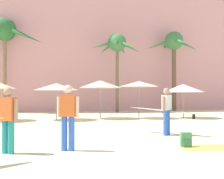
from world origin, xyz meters
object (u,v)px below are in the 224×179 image
object	(u,v)px
cafe_umbrella_3	(183,88)
beach_towel	(210,147)
person_far_left	(165,110)
person_far_right	(8,117)
cafe_umbrella_0	(139,84)
person_mid_left	(68,114)
palm_tree_left	(5,34)
cafe_umbrella_2	(56,87)
palm_tree_center	(117,46)
backpack	(186,140)
cafe_umbrella_1	(100,84)
palm_tree_far_left	(174,46)

from	to	relation	value
cafe_umbrella_3	beach_towel	size ratio (longest dim) A/B	1.64
person_far_left	person_far_right	xyz separation A→B (m)	(-5.39, -2.27, -0.02)
cafe_umbrella_0	person_mid_left	size ratio (longest dim) A/B	1.47
cafe_umbrella_0	palm_tree_left	bearing A→B (deg)	136.44
cafe_umbrella_2	cafe_umbrella_3	distance (m)	8.11
palm_tree_left	beach_towel	world-z (taller)	palm_tree_left
palm_tree_center	person_far_left	bearing A→B (deg)	-98.91
backpack	person_far_right	xyz separation A→B (m)	(-4.82, 0.31, 0.72)
cafe_umbrella_2	person_mid_left	bearing A→B (deg)	-92.55
cafe_umbrella_1	backpack	world-z (taller)	cafe_umbrella_1
backpack	cafe_umbrella_3	bearing A→B (deg)	164.74
palm_tree_far_left	palm_tree_left	world-z (taller)	palm_tree_left
cafe_umbrella_0	beach_towel	bearing A→B (deg)	-99.30
beach_towel	cafe_umbrella_2	bearing A→B (deg)	107.90
cafe_umbrella_1	cafe_umbrella_0	bearing A→B (deg)	-9.76
cafe_umbrella_1	beach_towel	distance (m)	11.34
palm_tree_left	person_far_right	bearing A→B (deg)	-84.75
cafe_umbrella_1	cafe_umbrella_3	bearing A→B (deg)	-10.08
person_mid_left	person_far_right	bearing A→B (deg)	113.77
cafe_umbrella_0	backpack	bearing A→B (deg)	-102.78
palm_tree_left	cafe_umbrella_3	bearing A→B (deg)	-37.37
palm_tree_left	person_far_right	distance (m)	19.53
backpack	person_far_right	world-z (taller)	person_far_right
person_far_left	backpack	bearing A→B (deg)	129.34
palm_tree_far_left	person_mid_left	xyz separation A→B (m)	(-12.04, -17.98, -5.18)
palm_tree_center	cafe_umbrella_3	world-z (taller)	palm_tree_center
palm_tree_far_left	cafe_umbrella_3	size ratio (longest dim) A/B	2.77
cafe_umbrella_1	backpack	bearing A→B (deg)	-89.60
person_mid_left	person_far_left	bearing A→B (deg)	-36.39
beach_towel	person_far_right	size ratio (longest dim) A/B	0.99
cafe_umbrella_2	beach_towel	xyz separation A→B (m)	(3.47, -10.76, -1.98)
cafe_umbrella_0	person_far_right	bearing A→B (deg)	-125.33
palm_tree_far_left	backpack	size ratio (longest dim) A/B	17.95
cafe_umbrella_1	cafe_umbrella_2	world-z (taller)	cafe_umbrella_1
backpack	person_far_left	distance (m)	2.75
cafe_umbrella_0	cafe_umbrella_2	size ratio (longest dim) A/B	0.95
cafe_umbrella_2	person_mid_left	world-z (taller)	cafe_umbrella_2
palm_tree_far_left	person_far_right	bearing A→B (deg)	-126.99
cafe_umbrella_2	person_far_right	bearing A→B (deg)	-100.90
beach_towel	person_mid_left	distance (m)	4.08
palm_tree_far_left	cafe_umbrella_2	world-z (taller)	palm_tree_far_left
palm_tree_left	beach_towel	bearing A→B (deg)	-69.53
cafe_umbrella_0	cafe_umbrella_3	bearing A→B (deg)	-10.35
person_far_right	person_mid_left	world-z (taller)	person_mid_left
cafe_umbrella_1	person_far_right	size ratio (longest dim) A/B	1.61
cafe_umbrella_3	person_far_right	size ratio (longest dim) A/B	1.61
cafe_umbrella_3	cafe_umbrella_1	bearing A→B (deg)	169.92
palm_tree_center	beach_towel	bearing A→B (deg)	-97.35
palm_tree_far_left	backpack	bearing A→B (deg)	-115.50
cafe_umbrella_0	person_far_right	distance (m)	12.50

